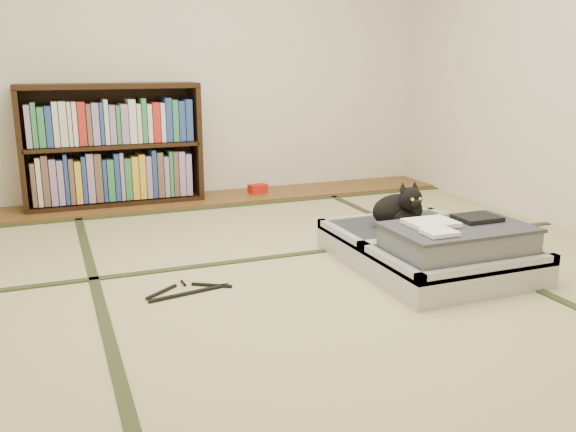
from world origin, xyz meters
name	(u,v)px	position (x,y,z in m)	size (l,w,h in m)	color
floor	(304,280)	(0.00, 0.00, 0.00)	(4.50, 4.50, 0.00)	tan
wood_strip	(207,199)	(0.00, 2.00, 0.01)	(4.00, 0.50, 0.02)	brown
red_item	(258,188)	(0.45, 2.03, 0.06)	(0.15, 0.09, 0.07)	red
tatami_borders	(271,252)	(0.00, 0.49, 0.00)	(4.00, 4.50, 0.01)	#2D381E
bookcase	(113,148)	(-0.70, 2.07, 0.45)	(1.32, 0.30, 0.92)	black
suitcase	(431,248)	(0.70, -0.09, 0.11)	(0.81, 1.08, 0.32)	#B9B9BE
cat	(401,210)	(0.68, 0.20, 0.26)	(0.36, 0.36, 0.29)	black
cable_coil	(424,222)	(0.87, 0.23, 0.17)	(0.11, 0.11, 0.03)	white
hanger	(188,290)	(-0.59, 0.05, 0.01)	(0.43, 0.23, 0.01)	black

